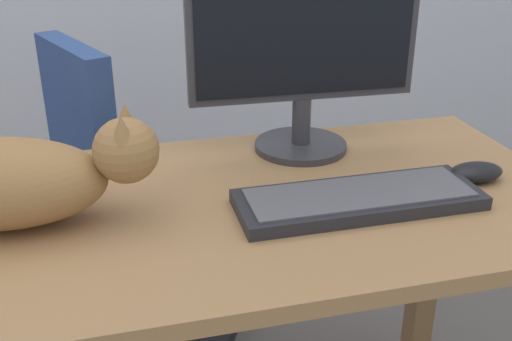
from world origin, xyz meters
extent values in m
cube|color=#9E7247|center=(0.00, 0.00, 0.74)|extent=(1.45, 0.64, 0.03)
cube|color=olive|center=(0.67, 0.26, 0.36)|extent=(0.06, 0.06, 0.72)
cylinder|color=black|center=(-0.01, 0.63, 0.02)|extent=(0.48, 0.48, 0.04)
cylinder|color=black|center=(-0.01, 0.63, 0.24)|extent=(0.06, 0.06, 0.47)
cylinder|color=navy|center=(-0.01, 0.63, 0.50)|extent=(0.44, 0.44, 0.06)
cube|color=navy|center=(-0.19, 0.56, 0.73)|extent=(0.18, 0.35, 0.40)
cylinder|color=#333338|center=(0.29, 0.21, 0.76)|extent=(0.20, 0.20, 0.01)
cylinder|color=#333338|center=(0.29, 0.21, 0.82)|extent=(0.04, 0.04, 0.10)
cube|color=#333338|center=(0.29, 0.21, 1.02)|extent=(0.48, 0.04, 0.30)
cube|color=black|center=(0.29, 0.19, 1.02)|extent=(0.45, 0.02, 0.27)
cube|color=#232328|center=(0.30, -0.07, 0.76)|extent=(0.44, 0.15, 0.02)
cube|color=#515156|center=(0.30, -0.07, 0.78)|extent=(0.40, 0.12, 0.00)
sphere|color=olive|center=(-0.09, -0.01, 0.88)|extent=(0.11, 0.11, 0.11)
cone|color=olive|center=(-0.09, 0.02, 0.93)|extent=(0.04, 0.04, 0.04)
cone|color=olive|center=(-0.10, -0.04, 0.93)|extent=(0.04, 0.04, 0.04)
ellipsoid|color=black|center=(0.56, -0.03, 0.77)|extent=(0.11, 0.06, 0.04)
camera|label=1|loc=(-0.12, -0.96, 1.26)|focal=42.85mm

